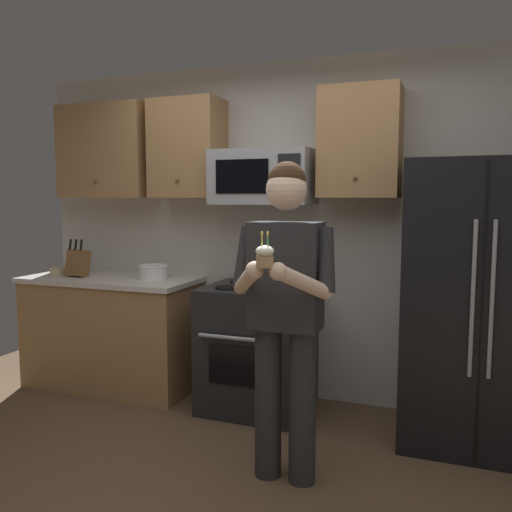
% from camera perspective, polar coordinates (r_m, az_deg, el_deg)
% --- Properties ---
extents(ground_plane, '(6.00, 6.00, 0.00)m').
position_cam_1_polar(ground_plane, '(2.99, -6.93, -25.43)').
color(ground_plane, brown).
extents(wall_back, '(4.40, 0.10, 2.60)m').
position_cam_1_polar(wall_back, '(4.18, 3.98, 2.55)').
color(wall_back, beige).
rests_on(wall_back, ground).
extents(oven_range, '(0.76, 0.70, 0.93)m').
position_cam_1_polar(oven_range, '(4.01, 0.17, -9.80)').
color(oven_range, black).
rests_on(oven_range, ground).
extents(microwave, '(0.74, 0.41, 0.40)m').
position_cam_1_polar(microwave, '(3.97, 0.79, 8.43)').
color(microwave, '#9EA0A5').
extents(refrigerator, '(0.90, 0.75, 1.80)m').
position_cam_1_polar(refrigerator, '(3.63, 22.78, -4.84)').
color(refrigerator, black).
rests_on(refrigerator, ground).
extents(cabinet_row_upper, '(2.78, 0.36, 0.76)m').
position_cam_1_polar(cabinet_row_upper, '(4.26, -6.42, 11.34)').
color(cabinet_row_upper, '#9E7247').
extents(counter_left, '(1.44, 0.66, 0.92)m').
position_cam_1_polar(counter_left, '(4.62, -15.16, -7.83)').
color(counter_left, '#9E7247').
rests_on(counter_left, ground).
extents(knife_block, '(0.16, 0.15, 0.32)m').
position_cam_1_polar(knife_block, '(4.65, -18.54, -0.69)').
color(knife_block, brown).
rests_on(knife_block, counter_left).
extents(bowl_large_white, '(0.24, 0.24, 0.11)m').
position_cam_1_polar(bowl_large_white, '(4.36, -10.93, -1.65)').
color(bowl_large_white, white).
rests_on(bowl_large_white, counter_left).
extents(bowl_small_colored, '(0.13, 0.13, 0.06)m').
position_cam_1_polar(bowl_small_colored, '(4.84, -20.50, -1.50)').
color(bowl_small_colored, beige).
rests_on(bowl_small_colored, counter_left).
extents(person, '(0.60, 0.48, 1.76)m').
position_cam_1_polar(person, '(2.89, 3.14, -5.18)').
color(person, '#262628').
rests_on(person, ground).
extents(cupcake, '(0.09, 0.09, 0.17)m').
position_cam_1_polar(cupcake, '(2.54, 0.95, 0.03)').
color(cupcake, '#A87F56').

